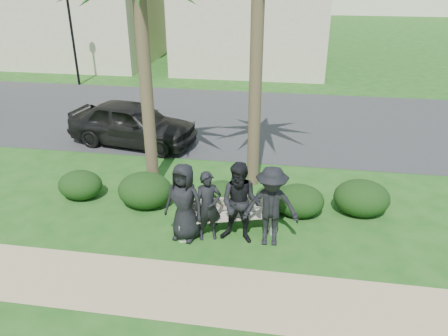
{
  "coord_description": "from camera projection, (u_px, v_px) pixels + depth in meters",
  "views": [
    {
      "loc": [
        1.46,
        -7.91,
        5.48
      ],
      "look_at": [
        0.03,
        1.0,
        1.22
      ],
      "focal_mm": 35.0,
      "sensor_mm": 36.0,
      "label": 1
    }
  ],
  "objects": [
    {
      "name": "man_a",
      "position": [
        184.0,
        202.0,
        9.23
      ],
      "size": [
        0.96,
        0.73,
        1.76
      ],
      "primitive_type": "imported",
      "rotation": [
        0.0,
        0.0,
        -0.21
      ],
      "color": "black",
      "rests_on": "ground"
    },
    {
      "name": "hedge_extra",
      "position": [
        276.0,
        198.0,
        10.54
      ],
      "size": [
        1.01,
        0.83,
        0.66
      ],
      "primitive_type": "ellipsoid",
      "color": "black",
      "rests_on": "ground"
    },
    {
      "name": "man_d",
      "position": [
        271.0,
        207.0,
        9.03
      ],
      "size": [
        1.2,
        0.74,
        1.8
      ],
      "primitive_type": "imported",
      "rotation": [
        0.0,
        0.0,
        0.06
      ],
      "color": "black",
      "rests_on": "ground"
    },
    {
      "name": "man_b",
      "position": [
        208.0,
        206.0,
        9.25
      ],
      "size": [
        0.67,
        0.55,
        1.58
      ],
      "primitive_type": "imported",
      "rotation": [
        0.0,
        0.0,
        0.33
      ],
      "color": "black",
      "rests_on": "ground"
    },
    {
      "name": "footpath",
      "position": [
        198.0,
        292.0,
        8.0
      ],
      "size": [
        30.0,
        1.6,
        0.01
      ],
      "primitive_type": "cube",
      "color": "tan",
      "rests_on": "ground"
    },
    {
      "name": "hedge_a",
      "position": [
        80.0,
        184.0,
        11.1
      ],
      "size": [
        1.13,
        0.93,
        0.74
      ],
      "primitive_type": "ellipsoid",
      "color": "black",
      "rests_on": "ground"
    },
    {
      "name": "hedge_b",
      "position": [
        145.0,
        189.0,
        10.7
      ],
      "size": [
        1.35,
        1.11,
        0.88
      ],
      "primitive_type": "ellipsoid",
      "color": "black",
      "rests_on": "ground"
    },
    {
      "name": "hedge_c",
      "position": [
        222.0,
        193.0,
        10.73
      ],
      "size": [
        1.01,
        0.83,
        0.66
      ],
      "primitive_type": "ellipsoid",
      "color": "black",
      "rests_on": "ground"
    },
    {
      "name": "hedge_e",
      "position": [
        299.0,
        200.0,
        10.33
      ],
      "size": [
        1.18,
        0.98,
        0.77
      ],
      "primitive_type": "ellipsoid",
      "color": "black",
      "rests_on": "ground"
    },
    {
      "name": "asphalt_street",
      "position": [
        252.0,
        120.0,
        16.76
      ],
      "size": [
        160.0,
        8.0,
        0.01
      ],
      "primitive_type": "cube",
      "color": "#2D2D30",
      "rests_on": "ground"
    },
    {
      "name": "park_bench",
      "position": [
        227.0,
        219.0,
        9.66
      ],
      "size": [
        2.29,
        1.11,
        0.75
      ],
      "rotation": [
        0.0,
        0.0,
        0.3
      ],
      "color": "gray",
      "rests_on": "ground"
    },
    {
      "name": "hedge_f",
      "position": [
        362.0,
        197.0,
        10.37
      ],
      "size": [
        1.32,
        1.09,
        0.86
      ],
      "primitive_type": "ellipsoid",
      "color": "black",
      "rests_on": "ground"
    },
    {
      "name": "hedge_d",
      "position": [
        223.0,
        197.0,
        10.44
      ],
      "size": [
        1.18,
        0.97,
        0.77
      ],
      "primitive_type": "ellipsoid",
      "color": "black",
      "rests_on": "ground"
    },
    {
      "name": "car_a",
      "position": [
        132.0,
        123.0,
        14.25
      ],
      "size": [
        4.46,
        2.39,
        1.44
      ],
      "primitive_type": "imported",
      "rotation": [
        0.0,
        0.0,
        1.4
      ],
      "color": "black",
      "rests_on": "ground"
    },
    {
      "name": "ground",
      "position": [
        216.0,
        237.0,
        9.61
      ],
      "size": [
        160.0,
        160.0,
        0.0
      ],
      "primitive_type": "plane",
      "color": "#1A5016",
      "rests_on": "ground"
    },
    {
      "name": "street_lamp",
      "position": [
        70.0,
        22.0,
        20.36
      ],
      "size": [
        0.36,
        0.36,
        4.29
      ],
      "color": "black",
      "rests_on": "ground"
    },
    {
      "name": "man_c",
      "position": [
        241.0,
        204.0,
        9.11
      ],
      "size": [
        0.97,
        0.79,
        1.83
      ],
      "primitive_type": "imported",
      "rotation": [
        0.0,
        0.0,
        -0.12
      ],
      "color": "black",
      "rests_on": "ground"
    }
  ]
}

